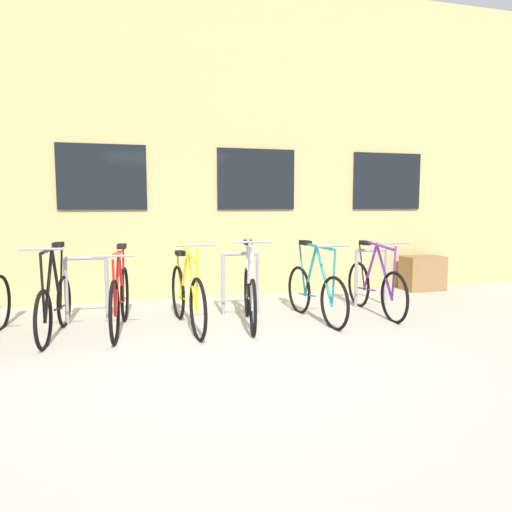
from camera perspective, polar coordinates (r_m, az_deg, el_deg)
The scene contains 10 objects.
ground_plane at distance 4.72m, azimuth -3.82°, elevation -12.33°, with size 42.00×42.00×0.00m, color #B2ADA0.
storefront_building at distance 10.64m, azimuth -10.75°, elevation 11.54°, with size 28.00×5.97×5.05m.
bike_rack at distance 6.39m, azimuth -10.65°, elevation -2.85°, with size 6.54×0.05×0.86m.
bicycle_silver at distance 5.99m, azimuth -0.76°, elevation -4.58°, with size 0.47×1.65×1.11m.
bicycle_yellow at distance 5.88m, azimuth -8.26°, elevation -4.78°, with size 0.44×1.82×1.09m.
bicycle_black at distance 5.91m, azimuth -22.99°, elevation -5.30°, with size 0.44×1.60×1.08m.
bicycle_purple at distance 6.80m, azimuth 14.07°, elevation -3.53°, with size 0.44×1.71×1.04m.
bicycle_teal at distance 6.25m, azimuth 7.13°, elevation -4.24°, with size 0.44×1.64×1.04m.
bicycle_red at distance 5.91m, azimuth -15.98°, elevation -4.90°, with size 0.44×1.77×1.03m.
planter_box at distance 8.91m, azimuth 19.33°, elevation -1.95°, with size 0.70×0.44×0.60m, color olive.
Camera 1 is at (-0.89, -4.39, 1.49)m, focal length 33.40 mm.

